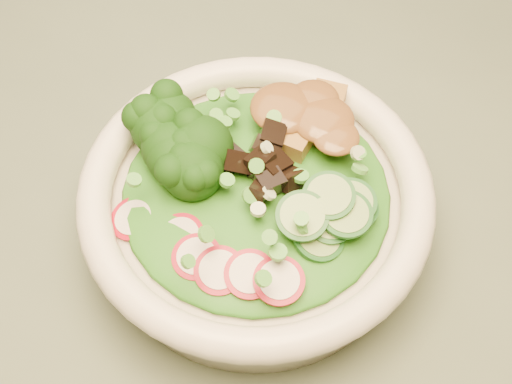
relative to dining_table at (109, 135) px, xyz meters
The scene contains 11 objects.
floor 0.64m from the dining_table, ahead, with size 4.00×4.00×0.00m, color brown.
dining_table is the anchor object (origin of this frame).
salad_bowl 0.28m from the dining_table, 18.76° to the right, with size 0.25×0.25×0.07m.
lettuce_bed 0.29m from the dining_table, 18.76° to the right, with size 0.19×0.19×0.02m, color #1C6415.
broccoli_florets 0.26m from the dining_table, 25.50° to the right, with size 0.07×0.06×0.04m, color black, non-canonical shape.
radish_slices 0.32m from the dining_table, 30.98° to the right, with size 0.10×0.04×0.02m, color maroon, non-canonical shape.
cucumber_slices 0.34m from the dining_table, 14.98° to the right, with size 0.06×0.06×0.03m, color #75A35A, non-canonical shape.
mushroom_heap 0.29m from the dining_table, 16.18° to the right, with size 0.06×0.06×0.04m, color black, non-canonical shape.
tofu_cubes 0.29m from the dining_table, ahead, with size 0.08×0.05×0.03m, color #9F6F35, non-canonical shape.
peanut_sauce 0.29m from the dining_table, ahead, with size 0.06×0.05×0.01m, color brown.
scallion_garnish 0.30m from the dining_table, 18.76° to the right, with size 0.18×0.18×0.02m, color #50A43A, non-canonical shape.
Camera 1 is at (0.36, -0.31, 1.21)m, focal length 50.00 mm.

